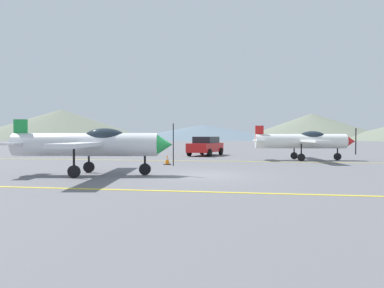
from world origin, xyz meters
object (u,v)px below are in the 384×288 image
object	(u,v)px
airplane_near	(92,144)
car_sedan	(206,146)
airplane_mid	(304,141)
traffic_cone_front	(167,160)

from	to	relation	value
airplane_near	car_sedan	xyz separation A→B (m)	(3.07, 15.64, -0.51)
airplane_mid	traffic_cone_front	distance (m)	10.06
car_sedan	traffic_cone_front	bearing A→B (deg)	-96.45
airplane_near	car_sedan	distance (m)	15.95
airplane_mid	car_sedan	world-z (taller)	airplane_mid
traffic_cone_front	airplane_mid	bearing A→B (deg)	31.22
car_sedan	airplane_mid	bearing A→B (deg)	-31.95
airplane_near	airplane_mid	size ratio (longest dim) A/B	1.00
airplane_near	car_sedan	size ratio (longest dim) A/B	1.75
airplane_mid	traffic_cone_front	world-z (taller)	airplane_mid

